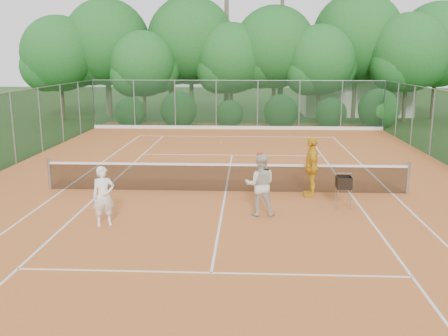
# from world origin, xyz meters

# --- Properties ---
(ground) EXTENTS (120.00, 120.00, 0.00)m
(ground) POSITION_xyz_m (0.00, 0.00, 0.00)
(ground) COLOR #224217
(ground) RESTS_ON ground
(clay_court) EXTENTS (18.00, 36.00, 0.02)m
(clay_court) POSITION_xyz_m (0.00, 0.00, 0.01)
(clay_court) COLOR #C0662C
(clay_court) RESTS_ON ground
(club_building) EXTENTS (8.00, 5.00, 3.00)m
(club_building) POSITION_xyz_m (9.00, 24.00, 1.50)
(club_building) COLOR beige
(club_building) RESTS_ON ground
(tennis_net) EXTENTS (11.97, 0.10, 1.10)m
(tennis_net) POSITION_xyz_m (0.00, 0.00, 0.53)
(tennis_net) COLOR gray
(tennis_net) RESTS_ON clay_court
(player_white) EXTENTS (0.69, 0.59, 1.60)m
(player_white) POSITION_xyz_m (-3.06, -3.52, 0.82)
(player_white) COLOR white
(player_white) RESTS_ON clay_court
(player_center_grp) EXTENTS (0.87, 0.68, 1.81)m
(player_center_grp) POSITION_xyz_m (1.08, -2.44, 0.92)
(player_center_grp) COLOR beige
(player_center_grp) RESTS_ON clay_court
(player_yellow) EXTENTS (0.49, 1.14, 1.93)m
(player_yellow) POSITION_xyz_m (2.76, -0.34, 0.99)
(player_yellow) COLOR gold
(player_yellow) RESTS_ON clay_court
(ball_hopper) EXTENTS (0.42, 0.42, 0.96)m
(ball_hopper) POSITION_xyz_m (3.56, -1.64, 0.78)
(ball_hopper) COLOR gray
(ball_hopper) RESTS_ON clay_court
(stray_ball_a) EXTENTS (0.07, 0.07, 0.07)m
(stray_ball_a) POSITION_xyz_m (-0.69, 9.67, 0.05)
(stray_ball_a) COLOR yellow
(stray_ball_a) RESTS_ON clay_court
(stray_ball_b) EXTENTS (0.07, 0.07, 0.07)m
(stray_ball_b) POSITION_xyz_m (3.12, 12.00, 0.05)
(stray_ball_b) COLOR yellow
(stray_ball_b) RESTS_ON clay_court
(stray_ball_c) EXTENTS (0.07, 0.07, 0.07)m
(stray_ball_c) POSITION_xyz_m (3.85, 8.33, 0.05)
(stray_ball_c) COLOR #B9CB2F
(stray_ball_c) RESTS_ON clay_court
(court_markings) EXTENTS (11.03, 23.83, 0.01)m
(court_markings) POSITION_xyz_m (0.00, 0.00, 0.02)
(court_markings) COLOR white
(court_markings) RESTS_ON clay_court
(fence_back) EXTENTS (18.07, 0.07, 3.00)m
(fence_back) POSITION_xyz_m (0.00, 15.00, 1.52)
(fence_back) COLOR #19381E
(fence_back) RESTS_ON clay_court
(tropical_treeline) EXTENTS (32.10, 8.49, 15.03)m
(tropical_treeline) POSITION_xyz_m (1.43, 20.22, 5.11)
(tropical_treeline) COLOR brown
(tropical_treeline) RESTS_ON ground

